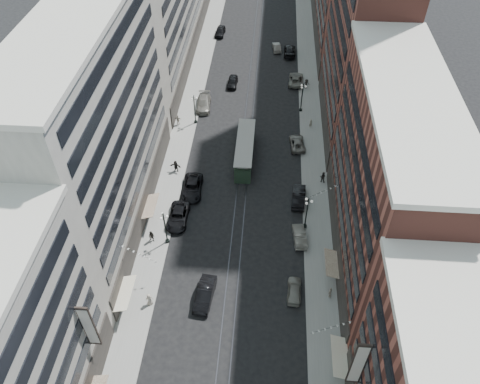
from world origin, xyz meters
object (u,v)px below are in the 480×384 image
(car_7, at_px, (192,187))
(pedestrian_7, at_px, (323,177))
(streetcar, at_px, (245,151))
(pedestrian_4, at_px, (330,292))
(car_11, at_px, (297,143))
(lamppost_se_far, at_px, (307,212))
(lamppost_se_mid, at_px, (302,97))
(car_9, at_px, (220,31))
(car_14, at_px, (277,47))
(pedestrian_5, at_px, (176,166))
(car_12, at_px, (290,51))
(car_13, at_px, (232,82))
(lamppost_sw_mid, at_px, (195,108))
(pedestrian_8, at_px, (311,123))
(car_8, at_px, (204,103))
(car_5, at_px, (205,294))
(lamppost_sw_far, at_px, (165,227))
(pedestrian_9, at_px, (306,84))
(car_4, at_px, (294,290))
(pedestrian_6, at_px, (178,120))
(pedestrian_1, at_px, (149,299))
(car_10, at_px, (299,196))
(car_extra_1, at_px, (299,236))
(car_extra_0, at_px, (296,79))
(car_2, at_px, (178,216))

(car_7, xyz_separation_m, pedestrian_7, (19.33, 3.42, 0.23))
(streetcar, height_order, pedestrian_4, streetcar)
(car_11, bearing_deg, lamppost_se_far, 85.97)
(lamppost_se_mid, xyz_separation_m, car_9, (-17.60, 28.88, -2.24))
(car_14, bearing_deg, pedestrian_5, 62.56)
(car_11, bearing_deg, car_12, -94.53)
(streetcar, bearing_deg, lamppost_se_mid, 56.45)
(car_12, bearing_deg, car_13, 51.18)
(lamppost_sw_mid, bearing_deg, pedestrian_8, 0.50)
(car_14, bearing_deg, car_8, 53.19)
(car_5, bearing_deg, lamppost_se_far, 51.33)
(lamppost_sw_far, xyz_separation_m, pedestrian_9, (19.60, 39.71, -2.04))
(pedestrian_5, bearing_deg, pedestrian_4, -32.48)
(car_7, distance_m, pedestrian_7, 19.63)
(pedestrian_4, bearing_deg, car_8, 43.15)
(car_4, xyz_separation_m, pedestrian_6, (-19.72, 33.07, 0.40))
(streetcar, bearing_deg, car_9, 101.12)
(pedestrian_1, distance_m, car_8, 41.57)
(streetcar, bearing_deg, lamppost_se_far, -56.92)
(car_11, bearing_deg, car_7, 30.63)
(lamppost_se_mid, relative_size, car_13, 1.21)
(pedestrian_4, xyz_separation_m, car_10, (-3.48, 16.19, -0.12))
(car_extra_1, bearing_deg, lamppost_se_far, -115.88)
(car_8, distance_m, car_extra_1, 34.56)
(streetcar, bearing_deg, lamppost_sw_mid, 136.03)
(lamppost_se_mid, distance_m, car_12, 21.15)
(pedestrian_4, distance_m, car_12, 60.15)
(lamppost_sw_far, distance_m, car_8, 32.04)
(car_5, bearing_deg, car_extra_1, 47.51)
(car_10, bearing_deg, car_extra_0, -86.15)
(pedestrian_5, relative_size, pedestrian_9, 1.07)
(car_7, relative_size, pedestrian_5, 3.14)
(car_8, height_order, car_13, car_8)
(lamppost_se_mid, xyz_separation_m, car_11, (-0.80, -10.19, -2.40))
(lamppost_sw_mid, distance_m, car_4, 37.88)
(streetcar, distance_m, car_14, 36.78)
(lamppost_se_mid, relative_size, pedestrian_9, 3.04)
(car_2, distance_m, pedestrian_1, 13.67)
(lamppost_se_mid, bearing_deg, car_12, 95.25)
(car_8, bearing_deg, car_extra_1, -64.27)
(car_9, xyz_separation_m, car_13, (4.60, -21.07, -0.08))
(car_12, relative_size, pedestrian_8, 3.60)
(lamppost_se_far, distance_m, car_4, 11.23)
(car_5, distance_m, car_extra_1, 15.27)
(car_4, bearing_deg, pedestrian_7, -99.39)
(car_12, distance_m, pedestrian_6, 33.02)
(lamppost_sw_mid, distance_m, pedestrian_7, 25.37)
(streetcar, distance_m, car_4, 26.13)
(pedestrian_7, bearing_deg, pedestrian_8, -70.30)
(pedestrian_4, bearing_deg, lamppost_sw_far, 87.21)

